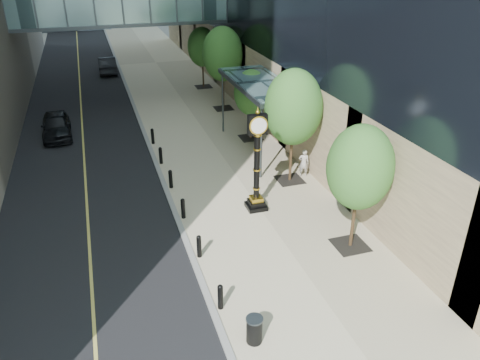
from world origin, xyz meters
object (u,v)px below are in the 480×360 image
at_px(car_near, 56,125).
at_px(street_clock, 257,168).
at_px(pedestrian, 304,163).
at_px(trash_bin, 254,330).
at_px(car_far, 107,65).

bearing_deg(car_near, street_clock, -56.67).
distance_m(street_clock, pedestrian, 4.66).
bearing_deg(street_clock, trash_bin, -109.18).
xyz_separation_m(car_near, car_far, (4.37, 16.82, 0.01)).
bearing_deg(pedestrian, street_clock, 55.16).
relative_size(trash_bin, pedestrian, 0.57).
distance_m(pedestrian, car_near, 16.81).
height_order(street_clock, car_far, street_clock).
distance_m(car_near, car_far, 17.38).
relative_size(trash_bin, car_far, 0.19).
height_order(trash_bin, car_near, car_near).
height_order(pedestrian, car_far, pedestrian).
distance_m(street_clock, trash_bin, 8.70).
height_order(pedestrian, car_near, pedestrian).
relative_size(car_near, car_far, 0.95).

